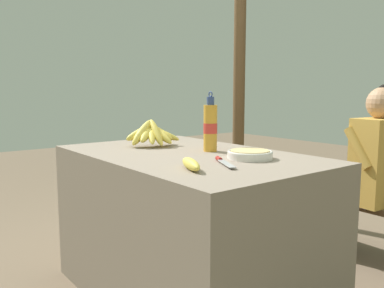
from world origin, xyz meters
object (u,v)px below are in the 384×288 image
(banana_bunch_green, at_px, (297,175))
(support_post_near, at_px, (239,86))
(serving_bowl, at_px, (250,154))
(banana_bunch_ripe, at_px, (153,133))
(wooden_bench, at_px, (340,203))
(water_bottle, at_px, (210,127))
(loose_banana_front, at_px, (191,164))
(knife, at_px, (223,161))
(seated_vendor, at_px, (373,164))

(banana_bunch_green, distance_m, support_post_near, 1.06)
(serving_bowl, bearing_deg, banana_bunch_ripe, -168.62)
(banana_bunch_ripe, xyz_separation_m, banana_bunch_green, (0.12, 1.16, -0.37))
(wooden_bench, distance_m, banana_bunch_green, 0.38)
(wooden_bench, bearing_deg, water_bottle, -96.94)
(loose_banana_front, bearing_deg, serving_bowl, 96.02)
(banana_bunch_ripe, bearing_deg, water_bottle, 21.01)
(knife, bearing_deg, water_bottle, 174.30)
(seated_vendor, distance_m, support_post_near, 1.50)
(serving_bowl, relative_size, seated_vendor, 0.19)
(serving_bowl, height_order, support_post_near, support_post_near)
(seated_vendor, height_order, banana_bunch_green, seated_vendor)
(support_post_near, bearing_deg, banana_bunch_ripe, -62.79)
(wooden_bench, bearing_deg, knife, -81.55)
(support_post_near, bearing_deg, knife, -46.22)
(loose_banana_front, distance_m, seated_vendor, 1.39)
(loose_banana_front, relative_size, support_post_near, 0.09)
(serving_bowl, distance_m, support_post_near, 1.84)
(serving_bowl, xyz_separation_m, wooden_bench, (-0.17, 1.03, -0.45))
(water_bottle, bearing_deg, serving_bowl, -0.94)
(loose_banana_front, height_order, banana_bunch_green, loose_banana_front)
(water_bottle, xyz_separation_m, seated_vendor, (0.36, 1.00, -0.25))
(knife, xyz_separation_m, wooden_bench, (-0.18, 1.22, -0.44))
(serving_bowl, bearing_deg, water_bottle, 179.06)
(banana_bunch_ripe, xyz_separation_m, loose_banana_front, (0.68, -0.25, -0.05))
(banana_bunch_ripe, distance_m, serving_bowl, 0.65)
(water_bottle, bearing_deg, loose_banana_front, -49.05)
(serving_bowl, distance_m, knife, 0.18)
(seated_vendor, bearing_deg, support_post_near, -1.91)
(banana_bunch_ripe, height_order, knife, banana_bunch_ripe)
(serving_bowl, height_order, seated_vendor, seated_vendor)
(wooden_bench, relative_size, support_post_near, 0.63)
(loose_banana_front, height_order, seated_vendor, seated_vendor)
(banana_bunch_ripe, height_order, wooden_bench, banana_bunch_ripe)
(banana_bunch_ripe, distance_m, knife, 0.66)
(knife, xyz_separation_m, banana_bunch_green, (-0.53, 1.21, -0.31))
(serving_bowl, xyz_separation_m, support_post_near, (-1.33, 1.22, 0.33))
(knife, xyz_separation_m, support_post_near, (-1.35, 1.41, 0.35))
(loose_banana_front, xyz_separation_m, wooden_bench, (-0.21, 1.41, -0.45))
(water_bottle, bearing_deg, knife, -31.63)
(seated_vendor, height_order, support_post_near, support_post_near)
(knife, bearing_deg, seated_vendor, 113.52)
(serving_bowl, height_order, knife, serving_bowl)
(water_bottle, relative_size, knife, 1.37)
(serving_bowl, height_order, water_bottle, water_bottle)
(serving_bowl, distance_m, wooden_bench, 1.14)
(seated_vendor, bearing_deg, water_bottle, 77.37)
(water_bottle, height_order, support_post_near, support_post_near)
(knife, bearing_deg, wooden_bench, 124.38)
(knife, bearing_deg, support_post_near, 159.72)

